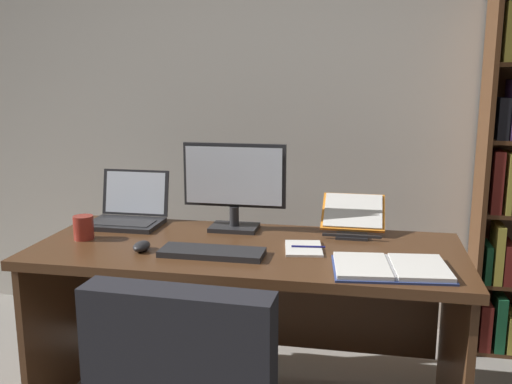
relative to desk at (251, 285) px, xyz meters
name	(u,v)px	position (x,y,z in m)	size (l,w,h in m)	color
wall_back	(289,103)	(0.03, 0.98, 0.75)	(4.83, 0.12, 2.62)	beige
desk	(251,285)	(0.00, 0.00, 0.00)	(1.81, 0.75, 0.76)	#4C2D19
monitor	(234,187)	(-0.11, 0.17, 0.41)	(0.48, 0.16, 0.41)	#232326
laptop	(128,213)	(-0.64, 0.17, 0.26)	(0.34, 0.30, 0.25)	#232326
keyboard	(212,252)	(-0.11, -0.23, 0.21)	(0.42, 0.15, 0.02)	#232326
computer_mouse	(142,246)	(-0.41, -0.23, 0.22)	(0.06, 0.10, 0.04)	#232326
reading_stand_with_book	(353,215)	(0.43, 0.24, 0.28)	(0.29, 0.28, 0.16)	#232326
open_binder	(391,268)	(0.59, -0.28, 0.21)	(0.45, 0.34, 0.02)	navy
notepad	(303,248)	(0.24, -0.08, 0.21)	(0.15, 0.21, 0.01)	silver
pen	(308,247)	(0.26, -0.08, 0.22)	(0.01, 0.01, 0.14)	navy
coffee_mug	(84,228)	(-0.73, -0.11, 0.26)	(0.09, 0.09, 0.11)	maroon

